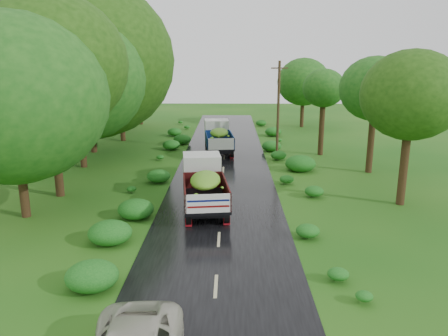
{
  "coord_description": "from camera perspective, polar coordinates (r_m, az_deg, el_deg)",
  "views": [
    {
      "loc": [
        0.48,
        -13.69,
        7.81
      ],
      "look_at": [
        0.14,
        9.97,
        1.7
      ],
      "focal_mm": 35.0,
      "sensor_mm": 36.0,
      "label": 1
    }
  ],
  "objects": [
    {
      "name": "ground",
      "position": [
        15.77,
        -1.07,
        -15.21
      ],
      "size": [
        120.0,
        120.0,
        0.0
      ],
      "primitive_type": "plane",
      "color": "#134E10",
      "rests_on": "ground"
    },
    {
      "name": "shrubs",
      "position": [
        28.68,
        -0.16,
        -0.6
      ],
      "size": [
        11.9,
        44.0,
        0.7
      ],
      "color": "#145616",
      "rests_on": "ground"
    },
    {
      "name": "road_lines",
      "position": [
        21.18,
        -0.54,
        -7.1
      ],
      "size": [
        0.12,
        69.6,
        0.0
      ],
      "color": "#BFB78C",
      "rests_on": "road"
    },
    {
      "name": "road",
      "position": [
        20.26,
        -0.61,
        -8.17
      ],
      "size": [
        6.5,
        80.0,
        0.02
      ],
      "primitive_type": "cube",
      "color": "black",
      "rests_on": "ground"
    },
    {
      "name": "truck_near",
      "position": [
        22.83,
        -2.65,
        -1.82
      ],
      "size": [
        2.79,
        6.13,
        2.49
      ],
      "rotation": [
        0.0,
        0.0,
        0.12
      ],
      "color": "black",
      "rests_on": "ground"
    },
    {
      "name": "trees_left",
      "position": [
        36.3,
        -16.89,
        12.32
      ],
      "size": [
        6.48,
        34.19,
        9.81
      ],
      "color": "black",
      "rests_on": "ground"
    },
    {
      "name": "utility_pole",
      "position": [
        34.83,
        7.1,
        7.8
      ],
      "size": [
        1.3,
        0.22,
        7.44
      ],
      "rotation": [
        0.0,
        0.0,
        0.09
      ],
      "color": "#382616",
      "rests_on": "ground"
    },
    {
      "name": "truck_far",
      "position": [
        36.2,
        -0.77,
        4.26
      ],
      "size": [
        2.62,
        6.02,
        2.46
      ],
      "rotation": [
        0.0,
        0.0,
        0.1
      ],
      "color": "black",
      "rests_on": "ground"
    },
    {
      "name": "trees_right",
      "position": [
        35.83,
        15.02,
        10.08
      ],
      "size": [
        5.07,
        29.79,
        7.31
      ],
      "color": "black",
      "rests_on": "ground"
    }
  ]
}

